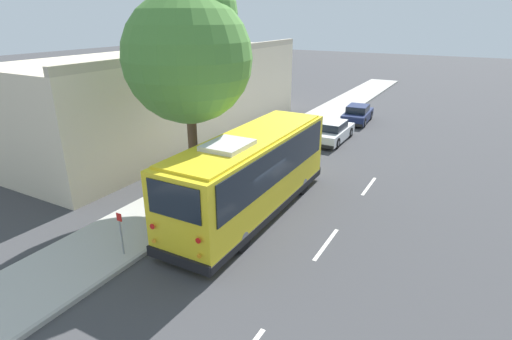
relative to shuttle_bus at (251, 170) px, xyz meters
The scene contains 13 objects.
ground_plane 2.06m from the shuttle_bus, 164.32° to the right, with size 160.00×160.00×0.00m, color #3D3D3F.
sidewalk_slab 3.82m from the shuttle_bus, 103.62° to the left, with size 80.00×3.13×0.15m, color #B2AFA8.
curb_strip 2.57m from the shuttle_bus, 115.85° to the left, with size 80.00×0.14×0.15m, color #9D9A94.
shuttle_bus is the anchor object (origin of this frame).
parked_sedan_white 11.49m from the shuttle_bus, ahead, with size 4.50×1.81×1.33m.
parked_sedan_navy 17.17m from the shuttle_bus, ahead, with size 4.22×1.95×1.33m.
street_tree 5.34m from the shuttle_bus, 90.80° to the left, with size 5.09×5.09×9.28m.
sign_post_near 5.52m from the shuttle_bus, 157.00° to the left, with size 0.06×0.22×1.53m.
sign_post_far 4.39m from the shuttle_bus, 150.12° to the left, with size 0.06×0.22×1.35m.
fire_hydrant 8.26m from the shuttle_bus, 15.09° to the left, with size 0.22×0.22×0.81m.
building_backdrop 12.60m from the shuttle_bus, 53.67° to the left, with size 21.95×7.01×5.93m.
lane_stripe_mid 4.14m from the shuttle_bus, 103.10° to the right, with size 2.40×0.14×0.01m, color silver.
lane_stripe_ahead 6.56m from the shuttle_bus, 34.77° to the right, with size 2.40×0.14×0.01m, color silver.
Camera 1 is at (-12.14, -7.22, 7.70)m, focal length 28.00 mm.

